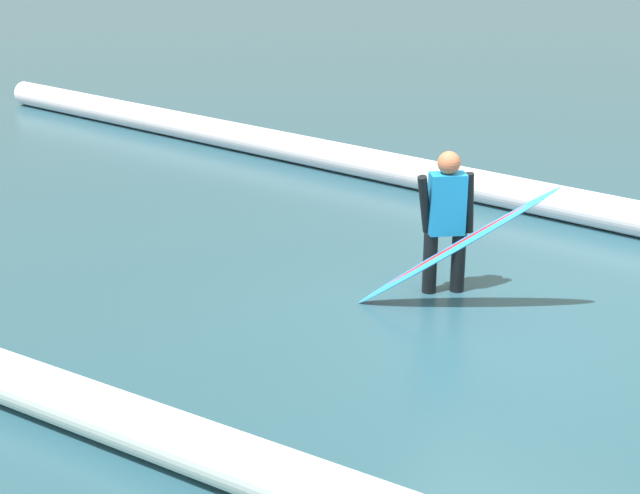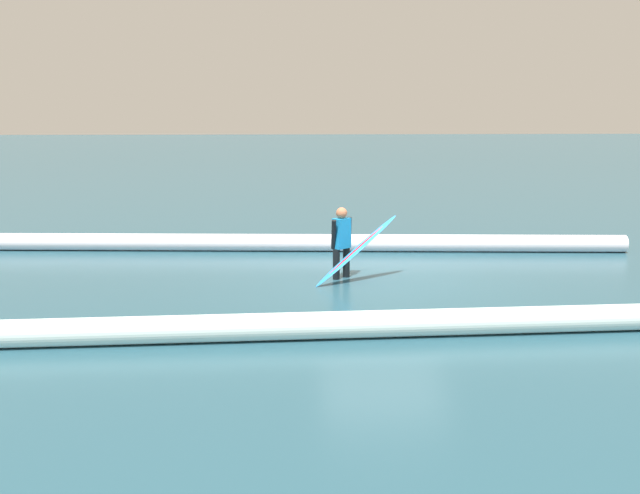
% 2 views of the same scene
% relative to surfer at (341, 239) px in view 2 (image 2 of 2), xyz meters
% --- Properties ---
extents(ground_plane, '(186.57, 186.57, 0.00)m').
position_rel_surfer_xyz_m(ground_plane, '(-0.86, 0.20, -0.79)').
color(ground_plane, '#275162').
extents(surfer, '(0.42, 0.47, 1.42)m').
position_rel_surfer_xyz_m(surfer, '(0.00, 0.00, 0.00)').
color(surfer, black).
rests_on(surfer, ground_plane).
extents(surfboard, '(1.75, 0.96, 1.28)m').
position_rel_surfer_xyz_m(surfboard, '(-0.27, 0.32, -0.16)').
color(surfboard, '#268CE5').
rests_on(surfboard, ground_plane).
extents(wave_crest_foreground, '(17.11, 1.77, 0.41)m').
position_rel_surfer_xyz_m(wave_crest_foreground, '(1.60, -2.86, -0.58)').
color(wave_crest_foreground, white).
rests_on(wave_crest_foreground, ground_plane).
extents(wave_crest_midground, '(16.99, 0.85, 0.40)m').
position_rel_surfer_xyz_m(wave_crest_midground, '(1.85, 3.77, -0.59)').
color(wave_crest_midground, white).
rests_on(wave_crest_midground, ground_plane).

